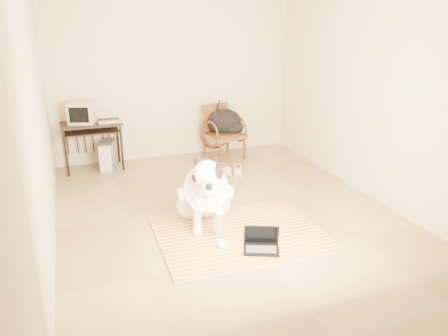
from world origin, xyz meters
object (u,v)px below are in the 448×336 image
rattan_chair (222,132)px  backpack (226,123)px  pc_tower (108,155)px  crt_monitor (82,113)px  dog (205,194)px  laptop (261,243)px  computer_desk (92,130)px

rattan_chair → backpack: (0.06, -0.01, 0.16)m
pc_tower → backpack: backpack is taller
crt_monitor → pc_tower: (0.32, -0.08, -0.69)m
rattan_chair → backpack: size_ratio=1.52×
dog → backpack: size_ratio=2.33×
laptop → computer_desk: (-1.43, 3.19, 0.56)m
rattan_chair → backpack: rattan_chair is taller
computer_desk → backpack: backpack is taller
dog → laptop: 0.89m
crt_monitor → rattan_chair: (2.22, -0.15, -0.46)m
rattan_chair → laptop: bearing=-102.3°
computer_desk → dog: bearing=-66.5°
computer_desk → crt_monitor: 0.29m
backpack → dog: bearing=-115.5°
dog → pc_tower: size_ratio=2.71×
crt_monitor → pc_tower: 0.77m
dog → laptop: size_ratio=3.12×
dog → laptop: (0.37, -0.75, -0.31)m
dog → computer_desk: (-1.06, 2.44, 0.25)m
laptop → crt_monitor: crt_monitor is taller
crt_monitor → backpack: size_ratio=0.76×
laptop → rattan_chair: bearing=77.7°
dog → backpack: 2.57m
dog → crt_monitor: bearing=115.3°
crt_monitor → rattan_chair: crt_monitor is taller
laptop → dog: bearing=116.5°
crt_monitor → pc_tower: size_ratio=0.89×
laptop → pc_tower: pc_tower is taller
rattan_chair → pc_tower: bearing=177.6°
dog → computer_desk: bearing=113.5°
backpack → computer_desk: bearing=176.8°
dog → crt_monitor: size_ratio=3.05×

